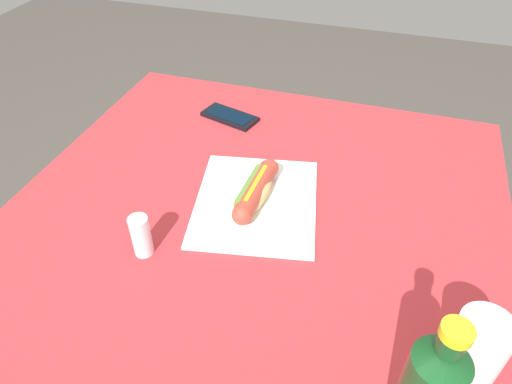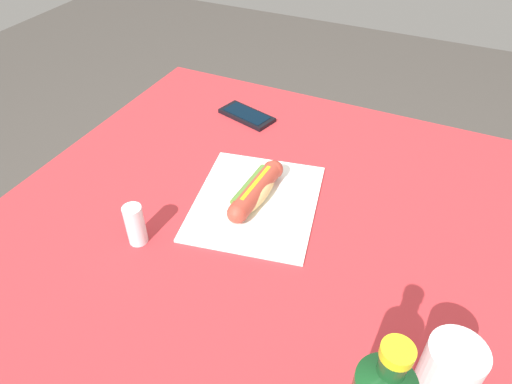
# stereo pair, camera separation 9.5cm
# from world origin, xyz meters

# --- Properties ---
(ground_plane) EXTENTS (6.00, 6.00, 0.00)m
(ground_plane) POSITION_xyz_m (0.00, 0.00, 0.00)
(ground_plane) COLOR #47423D
(ground_plane) RESTS_ON ground
(dining_table) EXTENTS (1.00, 1.01, 0.73)m
(dining_table) POSITION_xyz_m (0.00, 0.00, 0.60)
(dining_table) COLOR brown
(dining_table) RESTS_ON ground
(paper_wrapper) EXTENTS (0.34, 0.30, 0.01)m
(paper_wrapper) POSITION_xyz_m (0.02, 0.01, 0.73)
(paper_wrapper) COLOR white
(paper_wrapper) RESTS_ON dining_table
(hot_dog) EXTENTS (0.20, 0.06, 0.05)m
(hot_dog) POSITION_xyz_m (0.02, 0.01, 0.76)
(hot_dog) COLOR #E5BC75
(hot_dog) RESTS_ON paper_wrapper
(cell_phone) EXTENTS (0.10, 0.16, 0.01)m
(cell_phone) POSITION_xyz_m (0.32, 0.17, 0.73)
(cell_phone) COLOR black
(cell_phone) RESTS_ON dining_table
(drinking_cup) EXTENTS (0.08, 0.08, 0.12)m
(drinking_cup) POSITION_xyz_m (-0.25, -0.40, 0.79)
(drinking_cup) COLOR white
(drinking_cup) RESTS_ON dining_table
(salt_shaker) EXTENTS (0.04, 0.04, 0.08)m
(salt_shaker) POSITION_xyz_m (-0.18, 0.16, 0.77)
(salt_shaker) COLOR silver
(salt_shaker) RESTS_ON dining_table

